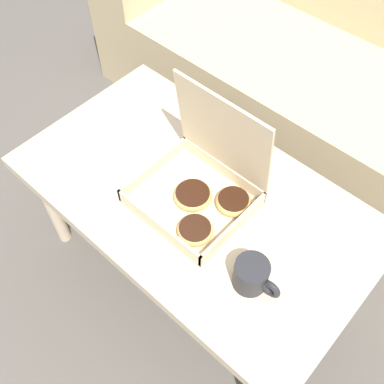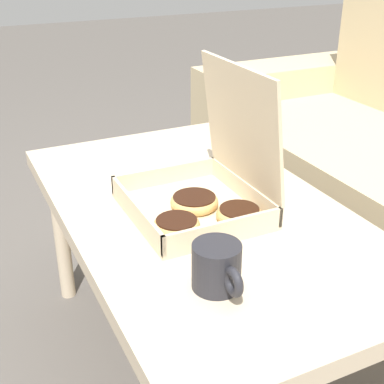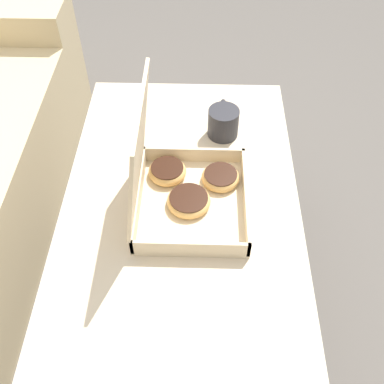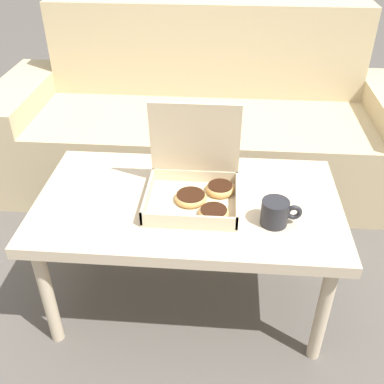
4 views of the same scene
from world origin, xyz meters
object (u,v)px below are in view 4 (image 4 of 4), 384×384
at_px(couch, 203,127).
at_px(pastry_box, 199,186).
at_px(coffee_table, 188,211).
at_px(coffee_mug, 276,213).

relative_size(couch, pastry_box, 6.70).
distance_m(couch, coffee_table, 0.93).
xyz_separation_m(coffee_table, coffee_mug, (0.28, -0.11, 0.09)).
bearing_deg(pastry_box, coffee_mug, -23.61).
xyz_separation_m(couch, pastry_box, (0.04, -0.92, 0.24)).
height_order(coffee_table, pastry_box, pastry_box).
bearing_deg(coffee_mug, pastry_box, 156.39).
xyz_separation_m(couch, coffee_mug, (0.28, -1.03, 0.22)).
distance_m(coffee_table, coffee_mug, 0.32).
bearing_deg(coffee_table, coffee_mug, -20.91).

